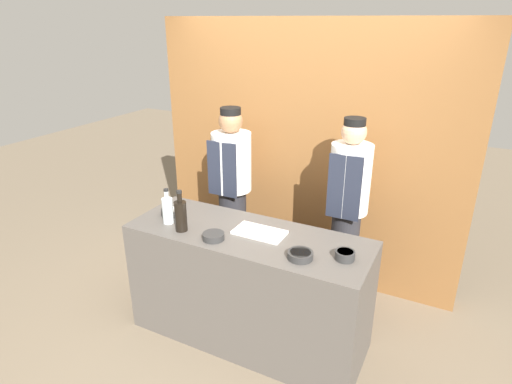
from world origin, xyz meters
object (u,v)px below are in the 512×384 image
sauce_bowl_yellow (345,255)px  bottle_clear (168,210)px  sauce_bowl_white (171,212)px  chef_left (232,191)px  chef_right (347,211)px  bottle_soy (181,215)px  cutting_board (260,232)px  sauce_bowl_red (213,236)px  sauce_bowl_brown (300,255)px

sauce_bowl_yellow → bottle_clear: bearing=-176.3°
sauce_bowl_white → bottle_clear: bottle_clear is taller
sauce_bowl_yellow → chef_left: size_ratio=0.08×
chef_left → chef_right: bearing=-0.0°
sauce_bowl_yellow → bottle_soy: bottle_soy is taller
cutting_board → chef_left: bearing=132.9°
sauce_bowl_white → cutting_board: sauce_bowl_white is taller
sauce_bowl_yellow → bottle_clear: (-1.36, -0.09, 0.08)m
sauce_bowl_red → bottle_clear: size_ratio=0.56×
cutting_board → chef_right: chef_right is taller
sauce_bowl_brown → sauce_bowl_white: 1.18m
sauce_bowl_red → chef_left: (-0.36, 0.89, -0.04)m
sauce_bowl_brown → chef_right: (0.07, 0.85, -0.02)m
sauce_bowl_brown → chef_right: chef_right is taller
sauce_bowl_brown → cutting_board: sauce_bowl_brown is taller
sauce_bowl_yellow → chef_right: bearing=104.8°
sauce_bowl_white → bottle_clear: bearing=-59.2°
chef_left → sauce_bowl_yellow: bearing=-30.0°
sauce_bowl_white → cutting_board: size_ratio=0.41×
sauce_bowl_brown → bottle_clear: (-1.10, 0.03, 0.08)m
sauce_bowl_white → chef_left: chef_left is taller
sauce_bowl_yellow → bottle_soy: 1.21m
sauce_bowl_yellow → cutting_board: (-0.66, 0.07, -0.02)m
sauce_bowl_white → sauce_bowl_red: size_ratio=0.98×
sauce_bowl_white → bottle_soy: (0.24, -0.18, 0.10)m
bottle_clear → bottle_soy: (0.17, -0.06, 0.02)m
sauce_bowl_white → cutting_board: (0.78, 0.03, -0.02)m
bottle_soy → chef_left: 0.89m
cutting_board → chef_left: (-0.62, 0.66, -0.02)m
sauce_bowl_white → cutting_board: bearing=2.4°
sauce_bowl_brown → chef_left: 1.32m
sauce_bowl_brown → cutting_board: size_ratio=0.45×
bottle_clear → bottle_soy: bearing=-19.4°
sauce_bowl_red → bottle_soy: size_ratio=0.49×
sauce_bowl_brown → chef_left: bearing=139.8°
sauce_bowl_yellow → sauce_bowl_white: sauce_bowl_yellow is taller
bottle_soy → chef_right: size_ratio=0.19×
cutting_board → chef_right: size_ratio=0.22×
cutting_board → chef_right: (0.46, 0.66, -0.01)m
sauce_bowl_white → chef_right: 1.42m
sauce_bowl_white → sauce_bowl_red: (0.52, -0.19, -0.00)m
sauce_bowl_red → bottle_clear: 0.46m
bottle_soy → chef_left: (-0.08, 0.88, -0.14)m
sauce_bowl_red → chef_right: (0.72, 0.89, -0.02)m
bottle_soy → chef_right: 1.34m
bottle_clear → chef_right: size_ratio=0.16×
bottle_clear → bottle_soy: bottle_soy is taller
sauce_bowl_brown → sauce_bowl_white: (-1.17, 0.16, -0.00)m
cutting_board → bottle_clear: bearing=-167.5°
sauce_bowl_yellow → chef_right: (-0.19, 0.73, -0.03)m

